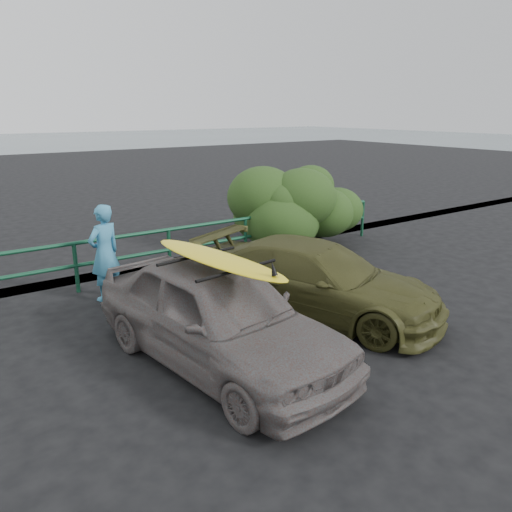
{
  "coord_description": "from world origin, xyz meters",
  "views": [
    {
      "loc": [
        -3.43,
        -4.66,
        3.49
      ],
      "look_at": [
        1.19,
        1.96,
        1.11
      ],
      "focal_mm": 35.0,
      "sensor_mm": 36.0,
      "label": 1
    }
  ],
  "objects_px": {
    "guardrail": "(125,259)",
    "sedan": "(218,315)",
    "surfboard": "(217,258)",
    "olive_vehicle": "(316,280)",
    "man": "(105,253)"
  },
  "relations": [
    {
      "from": "guardrail",
      "to": "sedan",
      "type": "distance_m",
      "value": 4.1
    },
    {
      "from": "surfboard",
      "to": "olive_vehicle",
      "type": "bearing_deg",
      "value": 6.09
    },
    {
      "from": "sedan",
      "to": "olive_vehicle",
      "type": "height_order",
      "value": "sedan"
    },
    {
      "from": "sedan",
      "to": "guardrail",
      "type": "bearing_deg",
      "value": 79.81
    },
    {
      "from": "sedan",
      "to": "olive_vehicle",
      "type": "distance_m",
      "value": 2.38
    },
    {
      "from": "man",
      "to": "olive_vehicle",
      "type": "bearing_deg",
      "value": 113.98
    },
    {
      "from": "guardrail",
      "to": "sedan",
      "type": "height_order",
      "value": "sedan"
    },
    {
      "from": "man",
      "to": "guardrail",
      "type": "bearing_deg",
      "value": -152.42
    },
    {
      "from": "guardrail",
      "to": "surfboard",
      "type": "distance_m",
      "value": 4.23
    },
    {
      "from": "surfboard",
      "to": "man",
      "type": "bearing_deg",
      "value": 89.88
    },
    {
      "from": "sedan",
      "to": "surfboard",
      "type": "xyz_separation_m",
      "value": [
        0.0,
        0.0,
        0.82
      ]
    },
    {
      "from": "guardrail",
      "to": "surfboard",
      "type": "xyz_separation_m",
      "value": [
        -0.19,
        -4.09,
        1.05
      ]
    },
    {
      "from": "sedan",
      "to": "man",
      "type": "height_order",
      "value": "man"
    },
    {
      "from": "surfboard",
      "to": "sedan",
      "type": "bearing_deg",
      "value": 0.0
    },
    {
      "from": "guardrail",
      "to": "man",
      "type": "height_order",
      "value": "man"
    }
  ]
}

